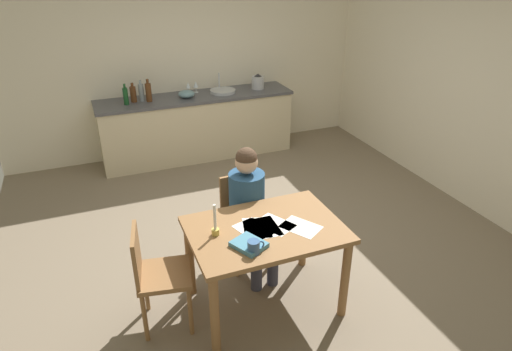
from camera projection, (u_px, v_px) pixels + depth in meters
ground_plane at (255, 237)px, 4.73m from camera, size 5.20×5.20×0.04m
wall_back at (187, 61)px, 6.30m from camera, size 5.20×0.12×2.60m
wall_right at (471, 90)px, 5.00m from camera, size 0.12×5.20×2.60m
kitchen_counter at (197, 126)px, 6.38m from camera, size 2.71×0.64×0.90m
dining_table at (265, 240)px, 3.53m from camera, size 1.20×0.83×0.76m
chair_at_table at (244, 216)px, 4.18m from camera, size 0.42×0.42×0.85m
person_seated at (250, 204)px, 3.96m from camera, size 0.34×0.60×1.19m
chair_side_empty at (156, 273)px, 3.40m from camera, size 0.47×0.47×0.88m
coffee_mug at (254, 247)px, 3.17m from camera, size 0.13×0.09×0.10m
candlestick at (215, 226)px, 3.36m from camera, size 0.06×0.06×0.26m
book_magazine at (249, 244)px, 3.25m from camera, size 0.28×0.29×0.03m
paper_letter at (275, 224)px, 3.52m from camera, size 0.33×0.36×0.00m
paper_bill at (254, 229)px, 3.46m from camera, size 0.29×0.35×0.00m
paper_envelope at (301, 227)px, 3.49m from camera, size 0.34×0.36×0.00m
paper_receipt at (257, 228)px, 3.48m from camera, size 0.28×0.34×0.00m
paper_notice at (265, 227)px, 3.48m from camera, size 0.22×0.30×0.00m
sink_unit at (223, 91)px, 6.31m from camera, size 0.36×0.36×0.24m
bottle_oil at (126, 96)px, 5.77m from camera, size 0.06×0.06×0.27m
bottle_vinegar at (133, 94)px, 5.87m from camera, size 0.08×0.08×0.25m
bottle_wine_red at (141, 92)px, 5.92m from camera, size 0.07×0.07×0.28m
bottle_sauce at (149, 92)px, 5.89m from camera, size 0.08×0.08×0.30m
mixing_bowl at (186, 94)px, 6.07m from camera, size 0.22×0.22×0.10m
stovetop_kettle at (258, 82)px, 6.45m from camera, size 0.18×0.18×0.22m
wine_glass_near_sink at (196, 85)px, 6.27m from camera, size 0.07×0.07×0.15m
wine_glass_by_kettle at (188, 86)px, 6.24m from camera, size 0.07×0.07×0.15m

